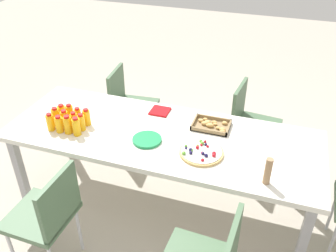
# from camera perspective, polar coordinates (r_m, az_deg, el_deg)

# --- Properties ---
(ground_plane) EXTENTS (12.00, 12.00, 0.00)m
(ground_plane) POSITION_cam_1_polar(r_m,az_deg,el_deg) (3.17, -0.94, -12.21)
(ground_plane) COLOR #B2A899
(party_table) EXTENTS (2.35, 0.86, 0.73)m
(party_table) POSITION_cam_1_polar(r_m,az_deg,el_deg) (2.73, -1.06, -2.23)
(party_table) COLOR silver
(party_table) RESTS_ON ground_plane
(chair_near_left) EXTENTS (0.41, 0.41, 0.83)m
(chair_near_left) POSITION_cam_1_polar(r_m,az_deg,el_deg) (2.53, -18.46, -12.93)
(chair_near_left) COLOR #4C6B4C
(chair_near_left) RESTS_ON ground_plane
(chair_far_left) EXTENTS (0.44, 0.44, 0.83)m
(chair_far_left) POSITION_cam_1_polar(r_m,az_deg,el_deg) (3.60, -6.26, 3.78)
(chair_far_left) COLOR #4C6B4C
(chair_far_left) RESTS_ON ground_plane
(chair_far_right) EXTENTS (0.44, 0.44, 0.83)m
(chair_far_right) POSITION_cam_1_polar(r_m,az_deg,el_deg) (3.37, 12.77, 0.88)
(chair_far_right) COLOR #4C6B4C
(chair_far_right) RESTS_ON ground_plane
(juice_bottle_0) EXTENTS (0.06, 0.06, 0.14)m
(juice_bottle_0) POSITION_cam_1_polar(r_m,az_deg,el_deg) (2.84, -18.08, 0.56)
(juice_bottle_0) COLOR #F9AB14
(juice_bottle_0) RESTS_ON party_table
(juice_bottle_1) EXTENTS (0.06, 0.06, 0.14)m
(juice_bottle_1) POSITION_cam_1_polar(r_m,az_deg,el_deg) (2.80, -16.81, 0.25)
(juice_bottle_1) COLOR #F9AF14
(juice_bottle_1) RESTS_ON party_table
(juice_bottle_2) EXTENTS (0.06, 0.06, 0.15)m
(juice_bottle_2) POSITION_cam_1_polar(r_m,az_deg,el_deg) (2.77, -15.54, 0.18)
(juice_bottle_2) COLOR #FAAC14
(juice_bottle_2) RESTS_ON party_table
(juice_bottle_3) EXTENTS (0.06, 0.06, 0.15)m
(juice_bottle_3) POSITION_cam_1_polar(r_m,az_deg,el_deg) (2.73, -14.27, -0.10)
(juice_bottle_3) COLOR #FAAF14
(juice_bottle_3) RESTS_ON party_table
(juice_bottle_4) EXTENTS (0.06, 0.06, 0.15)m
(juice_bottle_4) POSITION_cam_1_polar(r_m,az_deg,el_deg) (2.90, -17.29, 1.44)
(juice_bottle_4) COLOR #F9AD14
(juice_bottle_4) RESTS_ON party_table
(juice_bottle_5) EXTENTS (0.06, 0.06, 0.14)m
(juice_bottle_5) POSITION_cam_1_polar(r_m,az_deg,el_deg) (2.86, -15.99, 1.11)
(juice_bottle_5) COLOR #F9AF14
(juice_bottle_5) RESTS_ON party_table
(juice_bottle_6) EXTENTS (0.05, 0.05, 0.14)m
(juice_bottle_6) POSITION_cam_1_polar(r_m,az_deg,el_deg) (2.82, -14.59, 0.83)
(juice_bottle_6) COLOR #FAAE14
(juice_bottle_6) RESTS_ON party_table
(juice_bottle_7) EXTENTS (0.06, 0.06, 0.14)m
(juice_bottle_7) POSITION_cam_1_polar(r_m,az_deg,el_deg) (2.78, -13.52, 0.55)
(juice_bottle_7) COLOR #FAAF14
(juice_bottle_7) RESTS_ON party_table
(juice_bottle_8) EXTENTS (0.06, 0.06, 0.13)m
(juice_bottle_8) POSITION_cam_1_polar(r_m,az_deg,el_deg) (2.96, -16.39, 2.07)
(juice_bottle_8) COLOR #FBAF14
(juice_bottle_8) RESTS_ON party_table
(juice_bottle_9) EXTENTS (0.06, 0.06, 0.15)m
(juice_bottle_9) POSITION_cam_1_polar(r_m,az_deg,el_deg) (2.91, -15.22, 1.93)
(juice_bottle_9) COLOR #F9AE14
(juice_bottle_9) RESTS_ON party_table
(juice_bottle_10) EXTENTS (0.05, 0.05, 0.13)m
(juice_bottle_10) POSITION_cam_1_polar(r_m,az_deg,el_deg) (2.87, -14.02, 1.55)
(juice_bottle_10) COLOR #FAAC14
(juice_bottle_10) RESTS_ON party_table
(juice_bottle_11) EXTENTS (0.06, 0.06, 0.14)m
(juice_bottle_11) POSITION_cam_1_polar(r_m,az_deg,el_deg) (2.84, -12.72, 1.34)
(juice_bottle_11) COLOR #FAAA14
(juice_bottle_11) RESTS_ON party_table
(fruit_pizza) EXTENTS (0.31, 0.31, 0.05)m
(fruit_pizza) POSITION_cam_1_polar(r_m,az_deg,el_deg) (2.50, 5.27, -4.10)
(fruit_pizza) COLOR tan
(fruit_pizza) RESTS_ON party_table
(snack_tray) EXTENTS (0.28, 0.21, 0.04)m
(snack_tray) POSITION_cam_1_polar(r_m,az_deg,el_deg) (2.79, 6.84, 0.13)
(snack_tray) COLOR olive
(snack_tray) RESTS_ON party_table
(plate_stack) EXTENTS (0.21, 0.21, 0.02)m
(plate_stack) POSITION_cam_1_polar(r_m,az_deg,el_deg) (2.62, -3.34, -2.17)
(plate_stack) COLOR #1E8C4C
(plate_stack) RESTS_ON party_table
(napkin_stack) EXTENTS (0.15, 0.15, 0.02)m
(napkin_stack) POSITION_cam_1_polar(r_m,az_deg,el_deg) (2.96, -1.28, 2.37)
(napkin_stack) COLOR red
(napkin_stack) RESTS_ON party_table
(cardboard_tube) EXTENTS (0.04, 0.04, 0.19)m
(cardboard_tube) POSITION_cam_1_polar(r_m,az_deg,el_deg) (2.29, 15.49, -6.89)
(cardboard_tube) COLOR #9E7A56
(cardboard_tube) RESTS_ON party_table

